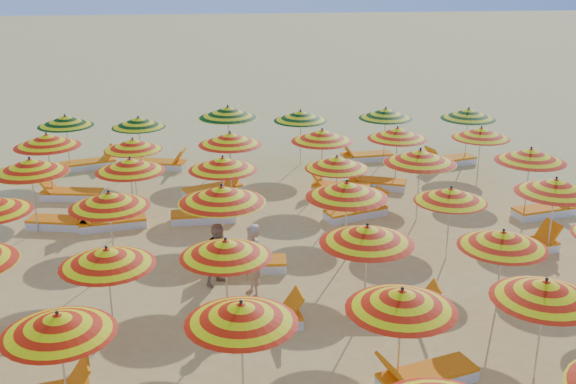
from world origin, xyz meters
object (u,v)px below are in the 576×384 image
(lounger_11, at_px, (246,264))
(lounger_24, at_px, (365,156))
(umbrella_22, at_px, (451,195))
(umbrella_25, at_px, (130,165))
(lounger_16, at_px, (357,212))
(umbrella_13, at_px, (107,257))
(umbrella_39, at_px, (301,116))
(umbrella_41, at_px, (468,114))
(umbrella_33, at_px, (322,136))
(umbrella_37, at_px, (138,122))
(umbrella_29, at_px, (531,155))
(lounger_17, at_px, (545,210))
(umbrella_8, at_px, (241,313))
(lounger_6, at_px, (425,377))
(lounger_12, at_px, (525,247))
(lounger_9, at_px, (395,309))
(umbrella_30, at_px, (47,140))
(umbrella_9, at_px, (402,300))
(umbrella_14, at_px, (226,248))
(lounger_8, at_px, (259,321))
(umbrella_23, at_px, (556,186))
(umbrella_40, at_px, (386,113))
(umbrella_21, at_px, (347,190))
(umbrella_19, at_px, (109,200))
(umbrella_16, at_px, (503,239))
(umbrella_7, at_px, (58,324))
(umbrella_10, at_px, (545,290))
(lounger_13, at_px, (63,222))
(lounger_18, at_px, (70,194))
(umbrella_26, at_px, (223,164))
(lounger_20, at_px, (339,188))
(umbrella_27, at_px, (337,163))
(umbrella_38, at_px, (228,112))
(lounger_23, at_px, (160,164))
(beachgoer_a, at_px, (252,261))
(umbrella_32, at_px, (230,139))
(lounger_15, at_px, (205,216))
(umbrella_36, at_px, (65,121))
(lounger_22, at_px, (90,164))
(beachgoer_b, at_px, (219,254))
(umbrella_34, at_px, (398,133))
(lounger_25, at_px, (449,161))
(umbrella_31, at_px, (133,145))
(umbrella_35, at_px, (481,133))
(umbrella_15, at_px, (367,235))
(lounger_21, at_px, (376,183))
(umbrella_28, at_px, (420,157))

(lounger_11, bearing_deg, lounger_24, -115.08)
(umbrella_22, xyz_separation_m, umbrella_25, (-7.46, 2.76, 0.09))
(lounger_16, bearing_deg, umbrella_13, -156.19)
(umbrella_39, distance_m, umbrella_41, 5.49)
(umbrella_33, height_order, umbrella_37, umbrella_33)
(umbrella_29, height_order, lounger_17, umbrella_29)
(umbrella_8, bearing_deg, lounger_6, 4.55)
(umbrella_25, xyz_separation_m, lounger_12, (9.40, -2.66, -1.50))
(lounger_9, bearing_deg, umbrella_30, 141.71)
(umbrella_37, bearing_deg, umbrella_9, -67.30)
(umbrella_14, relative_size, lounger_8, 1.20)
(umbrella_23, relative_size, umbrella_40, 0.98)
(umbrella_13, height_order, umbrella_21, umbrella_21)
(umbrella_39, bearing_deg, lounger_17, -41.56)
(umbrella_19, distance_m, umbrella_40, 11.00)
(umbrella_16, bearing_deg, lounger_11, 152.38)
(umbrella_22, bearing_deg, umbrella_7, -146.01)
(umbrella_10, distance_m, lounger_13, 12.16)
(lounger_18, bearing_deg, umbrella_26, 160.30)
(lounger_20, bearing_deg, umbrella_27, 92.86)
(umbrella_21, distance_m, lounger_13, 7.58)
(umbrella_8, xyz_separation_m, umbrella_41, (7.90, 12.56, 0.02))
(umbrella_38, xyz_separation_m, lounger_12, (6.82, -7.72, -1.65))
(lounger_17, bearing_deg, umbrella_7, -158.84)
(lounger_23, bearing_deg, umbrella_7, -78.26)
(lounger_11, distance_m, beachgoer_a, 1.41)
(umbrella_32, relative_size, lounger_15, 1.19)
(umbrella_38, bearing_deg, umbrella_36, 179.73)
(lounger_12, relative_size, lounger_22, 1.00)
(umbrella_27, bearing_deg, lounger_13, 179.43)
(umbrella_26, height_order, lounger_6, umbrella_26)
(umbrella_8, bearing_deg, umbrella_16, 25.79)
(umbrella_7, xyz_separation_m, umbrella_41, (10.63, 12.56, 0.06))
(umbrella_41, relative_size, beachgoer_b, 1.46)
(umbrella_34, bearing_deg, lounger_25, 40.50)
(umbrella_10, distance_m, beachgoer_b, 6.76)
(umbrella_29, distance_m, umbrella_31, 10.89)
(umbrella_34, xyz_separation_m, lounger_12, (1.90, -5.10, -1.51))
(umbrella_31, height_order, lounger_15, umbrella_31)
(umbrella_34, bearing_deg, umbrella_35, -0.96)
(lounger_16, bearing_deg, umbrella_15, -120.21)
(lounger_11, height_order, beachgoer_b, beachgoer_b)
(umbrella_25, bearing_deg, lounger_6, -54.24)
(lounger_11, height_order, lounger_24, same)
(lounger_20, bearing_deg, umbrella_39, -59.55)
(umbrella_30, xyz_separation_m, umbrella_33, (7.78, -0.10, -0.04))
(umbrella_16, bearing_deg, umbrella_21, 132.47)
(umbrella_7, relative_size, lounger_21, 1.08)
(umbrella_7, bearing_deg, lounger_20, 59.18)
(umbrella_28, height_order, umbrella_37, umbrella_28)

